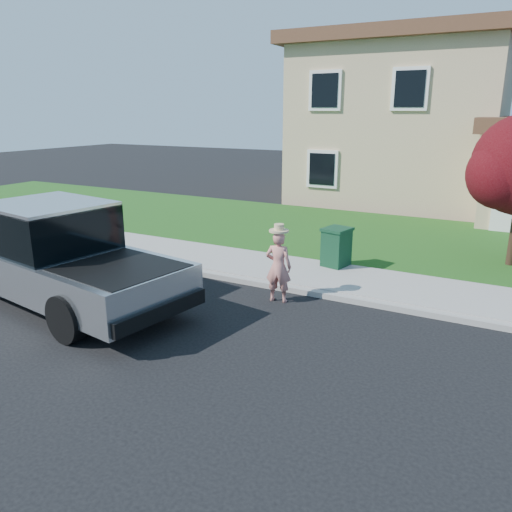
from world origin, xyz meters
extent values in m
plane|color=black|center=(0.00, 0.00, 0.00)|extent=(80.00, 80.00, 0.00)
cube|color=gray|center=(1.00, 2.90, 0.06)|extent=(40.00, 0.20, 0.12)
cube|color=gray|center=(1.00, 4.00, 0.07)|extent=(40.00, 2.00, 0.15)
cube|color=#173F12|center=(1.00, 8.50, 0.05)|extent=(40.00, 7.00, 0.10)
cube|color=tan|center=(0.00, 17.00, 3.20)|extent=(8.00, 9.00, 6.40)
cube|color=#4C2D1E|center=(0.00, 17.00, 6.60)|extent=(8.80, 9.80, 0.50)
cube|color=white|center=(-2.20, 12.45, 4.60)|extent=(1.30, 0.10, 1.50)
cube|color=white|center=(1.00, 12.45, 4.60)|extent=(1.30, 0.10, 1.50)
cube|color=black|center=(-2.20, 12.45, 1.60)|extent=(1.30, 0.10, 1.50)
cylinder|color=black|center=(-5.08, 1.38, 0.43)|extent=(0.90, 0.45, 0.86)
cylinder|color=black|center=(-1.61, -1.18, 0.43)|extent=(0.90, 0.45, 0.86)
cylinder|color=black|center=(-1.30, 0.78, 0.43)|extent=(0.90, 0.45, 0.86)
cube|color=silver|center=(-3.27, 0.09, 0.74)|extent=(6.41, 3.09, 0.78)
cube|color=black|center=(-3.43, 0.11, 1.56)|extent=(2.55, 2.34, 0.92)
cube|color=silver|center=(-3.43, 0.11, 2.04)|extent=(2.55, 2.34, 0.09)
cube|color=black|center=(-1.24, -0.23, 1.11)|extent=(2.20, 2.12, 0.06)
cube|color=black|center=(-0.20, -0.40, 0.54)|extent=(0.45, 2.04, 0.27)
cube|color=black|center=(-4.10, 1.40, 1.46)|extent=(0.16, 0.25, 0.19)
imported|color=#DA8378|center=(0.75, 2.24, 0.75)|extent=(0.60, 0.44, 1.51)
cylinder|color=tan|center=(0.75, 2.24, 1.53)|extent=(0.40, 0.40, 0.04)
cylinder|color=tan|center=(0.75, 2.24, 1.59)|extent=(0.20, 0.20, 0.14)
sphere|color=#450E12|center=(4.54, 6.75, 2.39)|extent=(1.70, 1.70, 1.70)
cube|color=#0E361E|center=(1.13, 4.76, 0.59)|extent=(0.65, 0.72, 0.88)
cube|color=#0E361E|center=(1.13, 4.76, 1.07)|extent=(0.72, 0.78, 0.07)
camera|label=1|loc=(4.97, -6.63, 3.85)|focal=35.00mm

